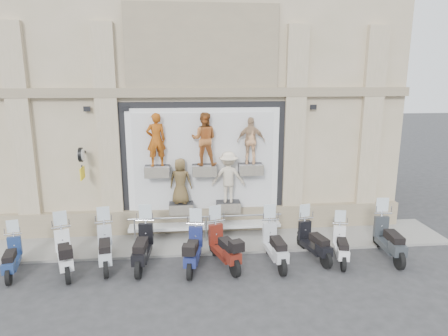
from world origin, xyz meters
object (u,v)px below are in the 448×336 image
at_px(scooter_b, 64,245).
at_px(scooter_j, 390,231).
at_px(scooter_e, 193,242).
at_px(scooter_h, 314,235).
at_px(clock_sign_bracket, 81,159).
at_px(scooter_i, 342,239).
at_px(guard_rail, 206,229).
at_px(scooter_d, 142,239).
at_px(scooter_c, 105,240).
at_px(scooter_f, 224,239).
at_px(scooter_a, 11,251).
at_px(scooter_g, 275,238).

height_order(scooter_b, scooter_j, scooter_j).
height_order(scooter_e, scooter_h, scooter_e).
distance_m(clock_sign_bracket, scooter_i, 8.37).
relative_size(guard_rail, scooter_e, 2.62).
bearing_deg(scooter_b, clock_sign_bracket, 66.39).
bearing_deg(scooter_b, scooter_h, -18.53).
relative_size(clock_sign_bracket, scooter_e, 0.53).
height_order(scooter_d, scooter_j, scooter_j).
bearing_deg(scooter_i, scooter_c, -168.77).
bearing_deg(scooter_d, scooter_f, -0.74).
bearing_deg(guard_rail, scooter_e, -105.20).
xyz_separation_m(scooter_a, scooter_g, (7.37, -0.13, 0.11)).
relative_size(scooter_c, scooter_e, 1.02).
distance_m(guard_rail, scooter_e, 1.80).
bearing_deg(scooter_j, scooter_f, -175.39).
relative_size(guard_rail, scooter_i, 2.94).
bearing_deg(clock_sign_bracket, scooter_f, -26.38).
relative_size(scooter_f, scooter_j, 0.97).
distance_m(scooter_h, scooter_j, 2.27).
relative_size(scooter_d, scooter_f, 1.01).
xyz_separation_m(scooter_e, scooter_i, (4.36, -0.04, -0.09)).
bearing_deg(guard_rail, scooter_j, -17.03).
distance_m(scooter_c, scooter_e, 2.54).
bearing_deg(guard_rail, scooter_h, -25.05).
xyz_separation_m(scooter_e, scooter_g, (2.38, -0.00, 0.02)).
distance_m(clock_sign_bracket, scooter_h, 7.60).
bearing_deg(clock_sign_bracket, scooter_a, -127.22).
height_order(guard_rail, scooter_f, scooter_f).
xyz_separation_m(scooter_c, scooter_g, (4.89, -0.35, 0.01)).
xyz_separation_m(scooter_e, scooter_h, (3.62, 0.24, -0.03)).
relative_size(clock_sign_bracket, scooter_c, 0.52).
bearing_deg(scooter_b, scooter_g, -20.59).
xyz_separation_m(scooter_d, scooter_f, (2.33, -0.21, -0.01)).
xyz_separation_m(scooter_b, scooter_g, (5.96, -0.10, 0.01)).
xyz_separation_m(scooter_c, scooter_e, (2.52, -0.35, -0.01)).
distance_m(scooter_e, scooter_i, 4.36).
relative_size(guard_rail, scooter_a, 2.96).
bearing_deg(scooter_c, scooter_f, -15.78).
bearing_deg(scooter_i, scooter_d, -168.34).
bearing_deg(scooter_f, scooter_b, 160.76).
xyz_separation_m(scooter_a, scooter_e, (4.99, -0.12, 0.09)).
bearing_deg(clock_sign_bracket, scooter_c, -63.28).
bearing_deg(scooter_j, scooter_e, -175.08).
xyz_separation_m(scooter_a, scooter_f, (5.88, -0.09, 0.12)).
bearing_deg(scooter_e, guard_rail, 84.17).
bearing_deg(scooter_g, scooter_b, 175.53).
distance_m(clock_sign_bracket, scooter_a, 3.33).
height_order(clock_sign_bracket, scooter_c, clock_sign_bracket).
height_order(scooter_a, scooter_h, scooter_h).
height_order(clock_sign_bracket, scooter_j, clock_sign_bracket).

